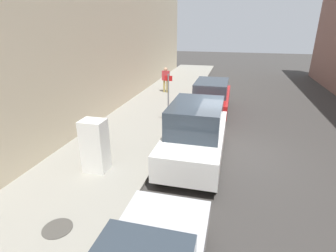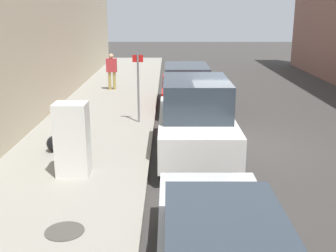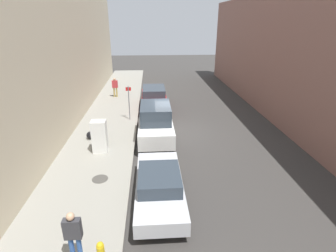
{
  "view_description": "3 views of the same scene",
  "coord_description": "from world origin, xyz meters",
  "px_view_note": "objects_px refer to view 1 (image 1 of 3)",
  "views": [
    {
      "loc": [
        -0.11,
        -9.22,
        4.63
      ],
      "look_at": [
        -2.33,
        -0.42,
        1.1
      ],
      "focal_mm": 28.0,
      "sensor_mm": 36.0,
      "label": 1
    },
    {
      "loc": [
        -2.0,
        -11.81,
        3.96
      ],
      "look_at": [
        -1.95,
        -0.26,
        0.71
      ],
      "focal_mm": 45.0,
      "sensor_mm": 36.0,
      "label": 2
    },
    {
      "loc": [
        -1.49,
        -15.17,
        6.66
      ],
      "look_at": [
        -0.65,
        -2.69,
        1.59
      ],
      "focal_mm": 28.0,
      "sensor_mm": 36.0,
      "label": 3
    }
  ],
  "objects_px": {
    "discarded_refrigerator": "(95,146)",
    "parked_van_white": "(195,133)",
    "street_sign_post": "(168,96)",
    "parked_suv_red": "(211,96)",
    "trash_bag": "(97,140)",
    "pedestrian_walking_far": "(166,78)"
  },
  "relations": [
    {
      "from": "pedestrian_walking_far",
      "to": "parked_suv_red",
      "type": "bearing_deg",
      "value": -160.81
    },
    {
      "from": "discarded_refrigerator",
      "to": "street_sign_post",
      "type": "height_order",
      "value": "street_sign_post"
    },
    {
      "from": "street_sign_post",
      "to": "parked_suv_red",
      "type": "relative_size",
      "value": 0.5
    },
    {
      "from": "street_sign_post",
      "to": "parked_suv_red",
      "type": "xyz_separation_m",
      "value": [
        1.76,
        2.76,
        -0.58
      ]
    },
    {
      "from": "pedestrian_walking_far",
      "to": "parked_suv_red",
      "type": "xyz_separation_m",
      "value": [
        3.46,
        -3.28,
        -0.24
      ]
    },
    {
      "from": "pedestrian_walking_far",
      "to": "parked_van_white",
      "type": "xyz_separation_m",
      "value": [
        3.46,
        -9.14,
        -0.08
      ]
    },
    {
      "from": "parked_van_white",
      "to": "pedestrian_walking_far",
      "type": "bearing_deg",
      "value": 110.73
    },
    {
      "from": "parked_suv_red",
      "to": "street_sign_post",
      "type": "bearing_deg",
      "value": -122.57
    },
    {
      "from": "pedestrian_walking_far",
      "to": "street_sign_post",
      "type": "bearing_deg",
      "value": 168.36
    },
    {
      "from": "discarded_refrigerator",
      "to": "trash_bag",
      "type": "xyz_separation_m",
      "value": [
        -0.89,
        1.67,
        -0.65
      ]
    },
    {
      "from": "street_sign_post",
      "to": "trash_bag",
      "type": "xyz_separation_m",
      "value": [
        -2.11,
        -3.12,
        -1.12
      ]
    },
    {
      "from": "street_sign_post",
      "to": "pedestrian_walking_far",
      "type": "bearing_deg",
      "value": 105.71
    },
    {
      "from": "discarded_refrigerator",
      "to": "parked_suv_red",
      "type": "distance_m",
      "value": 8.11
    },
    {
      "from": "discarded_refrigerator",
      "to": "parked_van_white",
      "type": "relative_size",
      "value": 0.37
    },
    {
      "from": "discarded_refrigerator",
      "to": "trash_bag",
      "type": "distance_m",
      "value": 2.0
    },
    {
      "from": "discarded_refrigerator",
      "to": "parked_van_white",
      "type": "distance_m",
      "value": 3.43
    },
    {
      "from": "street_sign_post",
      "to": "parked_van_white",
      "type": "distance_m",
      "value": 3.59
    },
    {
      "from": "discarded_refrigerator",
      "to": "parked_suv_red",
      "type": "bearing_deg",
      "value": 68.42
    },
    {
      "from": "street_sign_post",
      "to": "trash_bag",
      "type": "height_order",
      "value": "street_sign_post"
    },
    {
      "from": "street_sign_post",
      "to": "parked_van_white",
      "type": "relative_size",
      "value": 0.51
    },
    {
      "from": "pedestrian_walking_far",
      "to": "parked_suv_red",
      "type": "distance_m",
      "value": 4.77
    },
    {
      "from": "pedestrian_walking_far",
      "to": "parked_van_white",
      "type": "height_order",
      "value": "parked_van_white"
    }
  ]
}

